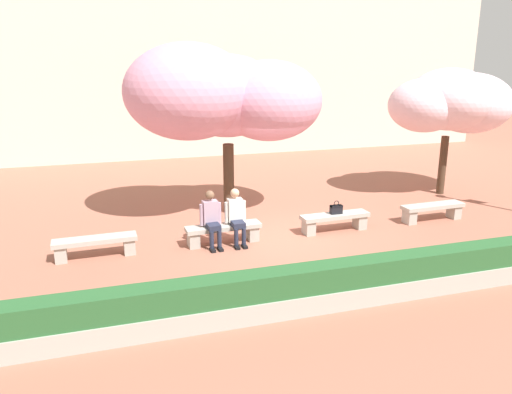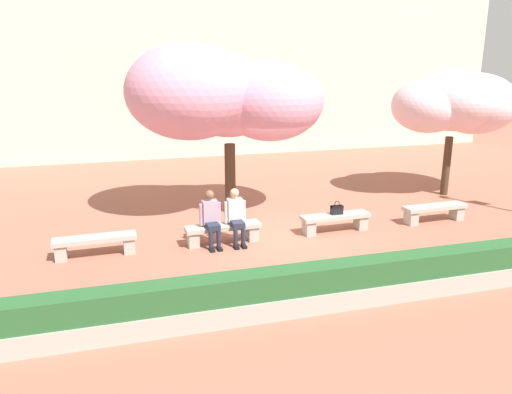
{
  "view_description": "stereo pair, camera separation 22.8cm",
  "coord_description": "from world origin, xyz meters",
  "px_view_note": "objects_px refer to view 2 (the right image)",
  "views": [
    {
      "loc": [
        -3.95,
        -10.68,
        4.2
      ],
      "look_at": [
        -0.57,
        0.2,
        1.0
      ],
      "focal_mm": 35.0,
      "sensor_mm": 36.0,
      "label": 1
    },
    {
      "loc": [
        -3.74,
        -10.74,
        4.2
      ],
      "look_at": [
        -0.57,
        0.2,
        1.0
      ],
      "focal_mm": 35.0,
      "sensor_mm": 36.0,
      "label": 2
    }
  ],
  "objects_px": {
    "stone_bench_near_west": "(223,231)",
    "person_seated_right": "(236,214)",
    "stone_bench_near_east": "(435,211)",
    "stone_bench_center": "(335,220)",
    "stone_bench_west_end": "(95,243)",
    "person_seated_left": "(211,216)",
    "cherry_tree_secondary": "(456,103)",
    "cherry_tree_main": "(224,96)",
    "handbag": "(337,209)"
  },
  "relations": [
    {
      "from": "stone_bench_west_end",
      "to": "handbag",
      "type": "distance_m",
      "value": 5.74
    },
    {
      "from": "stone_bench_west_end",
      "to": "person_seated_right",
      "type": "height_order",
      "value": "person_seated_right"
    },
    {
      "from": "stone_bench_center",
      "to": "person_seated_left",
      "type": "xyz_separation_m",
      "value": [
        -3.14,
        -0.05,
        0.4
      ]
    },
    {
      "from": "stone_bench_west_end",
      "to": "handbag",
      "type": "bearing_deg",
      "value": 0.12
    },
    {
      "from": "stone_bench_center",
      "to": "stone_bench_near_east",
      "type": "xyz_separation_m",
      "value": [
        2.85,
        0.0,
        0.0
      ]
    },
    {
      "from": "cherry_tree_main",
      "to": "cherry_tree_secondary",
      "type": "distance_m",
      "value": 7.23
    },
    {
      "from": "stone_bench_near_east",
      "to": "cherry_tree_secondary",
      "type": "distance_m",
      "value": 4.04
    },
    {
      "from": "stone_bench_west_end",
      "to": "person_seated_right",
      "type": "relative_size",
      "value": 1.38
    },
    {
      "from": "stone_bench_near_east",
      "to": "person_seated_left",
      "type": "xyz_separation_m",
      "value": [
        -5.99,
        -0.05,
        0.4
      ]
    },
    {
      "from": "stone_bench_west_end",
      "to": "stone_bench_center",
      "type": "bearing_deg",
      "value": 0.0
    },
    {
      "from": "stone_bench_west_end",
      "to": "cherry_tree_main",
      "type": "height_order",
      "value": "cherry_tree_main"
    },
    {
      "from": "stone_bench_near_west",
      "to": "person_seated_right",
      "type": "relative_size",
      "value": 1.38
    },
    {
      "from": "stone_bench_near_east",
      "to": "stone_bench_center",
      "type": "bearing_deg",
      "value": 180.0
    },
    {
      "from": "stone_bench_near_west",
      "to": "person_seated_left",
      "type": "xyz_separation_m",
      "value": [
        -0.29,
        -0.05,
        0.4
      ]
    },
    {
      "from": "stone_bench_center",
      "to": "cherry_tree_secondary",
      "type": "relative_size",
      "value": 0.45
    },
    {
      "from": "stone_bench_near_east",
      "to": "person_seated_right",
      "type": "relative_size",
      "value": 1.38
    },
    {
      "from": "handbag",
      "to": "cherry_tree_main",
      "type": "height_order",
      "value": "cherry_tree_main"
    },
    {
      "from": "person_seated_right",
      "to": "cherry_tree_secondary",
      "type": "height_order",
      "value": "cherry_tree_secondary"
    },
    {
      "from": "stone_bench_near_east",
      "to": "handbag",
      "type": "distance_m",
      "value": 2.84
    },
    {
      "from": "person_seated_left",
      "to": "cherry_tree_main",
      "type": "xyz_separation_m",
      "value": [
        0.86,
        2.26,
        2.53
      ]
    },
    {
      "from": "stone_bench_center",
      "to": "handbag",
      "type": "xyz_separation_m",
      "value": [
        0.03,
        0.01,
        0.28
      ]
    },
    {
      "from": "stone_bench_near_east",
      "to": "person_seated_right",
      "type": "distance_m",
      "value": 5.42
    },
    {
      "from": "stone_bench_west_end",
      "to": "cherry_tree_main",
      "type": "distance_m",
      "value": 5.01
    },
    {
      "from": "stone_bench_near_west",
      "to": "stone_bench_center",
      "type": "bearing_deg",
      "value": 0.0
    },
    {
      "from": "stone_bench_near_west",
      "to": "person_seated_right",
      "type": "distance_m",
      "value": 0.5
    },
    {
      "from": "stone_bench_west_end",
      "to": "stone_bench_near_west",
      "type": "distance_m",
      "value": 2.85
    },
    {
      "from": "stone_bench_near_west",
      "to": "person_seated_left",
      "type": "distance_m",
      "value": 0.49
    },
    {
      "from": "person_seated_left",
      "to": "handbag",
      "type": "xyz_separation_m",
      "value": [
        3.17,
        0.07,
        -0.12
      ]
    },
    {
      "from": "person_seated_right",
      "to": "cherry_tree_secondary",
      "type": "xyz_separation_m",
      "value": [
        7.49,
        2.38,
        2.17
      ]
    },
    {
      "from": "person_seated_left",
      "to": "cherry_tree_secondary",
      "type": "height_order",
      "value": "cherry_tree_secondary"
    },
    {
      "from": "person_seated_left",
      "to": "handbag",
      "type": "bearing_deg",
      "value": 1.19
    },
    {
      "from": "stone_bench_near_east",
      "to": "cherry_tree_secondary",
      "type": "bearing_deg",
      "value": 48.08
    },
    {
      "from": "stone_bench_near_west",
      "to": "stone_bench_center",
      "type": "xyz_separation_m",
      "value": [
        2.85,
        0.0,
        0.0
      ]
    },
    {
      "from": "stone_bench_center",
      "to": "stone_bench_near_west",
      "type": "bearing_deg",
      "value": 180.0
    },
    {
      "from": "handbag",
      "to": "cherry_tree_secondary",
      "type": "relative_size",
      "value": 0.09
    },
    {
      "from": "stone_bench_west_end",
      "to": "stone_bench_near_east",
      "type": "xyz_separation_m",
      "value": [
        8.56,
        0.0,
        0.0
      ]
    },
    {
      "from": "person_seated_left",
      "to": "stone_bench_west_end",
      "type": "bearing_deg",
      "value": 178.81
    },
    {
      "from": "stone_bench_near_east",
      "to": "handbag",
      "type": "relative_size",
      "value": 5.23
    },
    {
      "from": "stone_bench_west_end",
      "to": "stone_bench_near_west",
      "type": "relative_size",
      "value": 1.0
    },
    {
      "from": "cherry_tree_main",
      "to": "cherry_tree_secondary",
      "type": "xyz_separation_m",
      "value": [
        7.22,
        0.12,
        -0.36
      ]
    },
    {
      "from": "handbag",
      "to": "cherry_tree_main",
      "type": "xyz_separation_m",
      "value": [
        -2.31,
        2.19,
        2.65
      ]
    },
    {
      "from": "stone_bench_near_east",
      "to": "person_seated_right",
      "type": "bearing_deg",
      "value": -179.43
    },
    {
      "from": "stone_bench_west_end",
      "to": "stone_bench_center",
      "type": "xyz_separation_m",
      "value": [
        5.7,
        0.0,
        0.0
      ]
    },
    {
      "from": "stone_bench_west_end",
      "to": "stone_bench_near_west",
      "type": "xyz_separation_m",
      "value": [
        2.85,
        0.0,
        0.0
      ]
    },
    {
      "from": "stone_bench_near_west",
      "to": "stone_bench_near_east",
      "type": "distance_m",
      "value": 5.7
    },
    {
      "from": "person_seated_left",
      "to": "cherry_tree_main",
      "type": "relative_size",
      "value": 0.25
    },
    {
      "from": "stone_bench_center",
      "to": "person_seated_right",
      "type": "xyz_separation_m",
      "value": [
        -2.56,
        -0.05,
        0.4
      ]
    },
    {
      "from": "cherry_tree_main",
      "to": "cherry_tree_secondary",
      "type": "relative_size",
      "value": 1.31
    },
    {
      "from": "stone_bench_near_east",
      "to": "person_seated_left",
      "type": "height_order",
      "value": "person_seated_left"
    },
    {
      "from": "handbag",
      "to": "stone_bench_near_west",
      "type": "bearing_deg",
      "value": -179.75
    }
  ]
}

